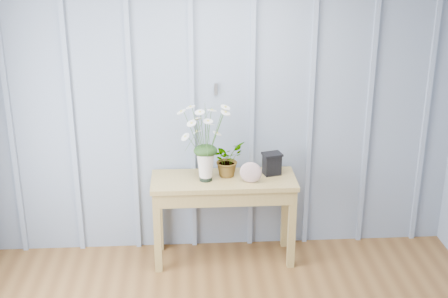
{
  "coord_description": "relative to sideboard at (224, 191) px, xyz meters",
  "views": [
    {
      "loc": [
        -0.29,
        -2.73,
        2.82
      ],
      "look_at": [
        -0.0,
        1.94,
        1.03
      ],
      "focal_mm": 50.0,
      "sensor_mm": 36.0,
      "label": 1
    }
  ],
  "objects": [
    {
      "name": "carved_box",
      "position": [
        0.41,
        0.06,
        0.21
      ],
      "size": [
        0.18,
        0.16,
        0.19
      ],
      "color": "black",
      "rests_on": "sideboard"
    },
    {
      "name": "daisy_vase",
      "position": [
        -0.15,
        -0.03,
        0.53
      ],
      "size": [
        0.47,
        0.36,
        0.67
      ],
      "color": "black",
      "rests_on": "sideboard"
    },
    {
      "name": "room_shell",
      "position": [
        0.0,
        -1.08,
        1.35
      ],
      "size": [
        4.0,
        4.5,
        2.5
      ],
      "color": "#8390A5",
      "rests_on": "ground"
    },
    {
      "name": "felt_disc_vessel",
      "position": [
        0.21,
        -0.1,
        0.2
      ],
      "size": [
        0.19,
        0.09,
        0.18
      ],
      "primitive_type": "ellipsoid",
      "rotation": [
        0.0,
        0.0,
        -0.22
      ],
      "color": "#814651",
      "rests_on": "sideboard"
    },
    {
      "name": "spider_plant",
      "position": [
        0.03,
        0.07,
        0.26
      ],
      "size": [
        0.35,
        0.35,
        0.29
      ],
      "primitive_type": "imported",
      "rotation": [
        0.0,
        0.0,
        0.78
      ],
      "color": "#183513",
      "rests_on": "sideboard"
    },
    {
      "name": "sideboard",
      "position": [
        0.0,
        0.0,
        0.0
      ],
      "size": [
        1.2,
        0.45,
        0.75
      ],
      "color": "#9C8245",
      "rests_on": "ground"
    }
  ]
}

